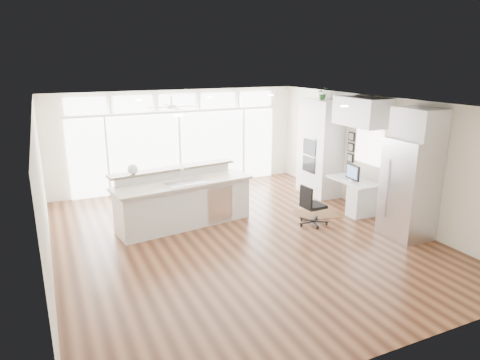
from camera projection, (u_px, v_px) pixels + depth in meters
name	position (u px, v px, depth m)	size (l,w,h in m)	color
floor	(239.00, 237.00, 8.69)	(7.00, 8.00, 0.02)	#402213
ceiling	(239.00, 103.00, 7.95)	(7.00, 8.00, 0.02)	white
wall_back	(179.00, 139.00, 11.81)	(7.00, 0.04, 2.70)	silver
wall_front	(387.00, 255.00, 4.83)	(7.00, 0.04, 2.70)	silver
wall_left	(43.00, 196.00, 6.90)	(0.04, 8.00, 2.70)	silver
wall_right	(378.00, 156.00, 9.74)	(0.04, 8.00, 2.70)	silver
glass_wall	(180.00, 150.00, 11.84)	(5.80, 0.06, 2.08)	white
transom_row	(178.00, 102.00, 11.48)	(5.90, 0.06, 0.40)	white
desk_window	(369.00, 146.00, 9.93)	(0.04, 0.85, 0.85)	white
ceiling_fan	(171.00, 103.00, 10.26)	(1.16, 1.16, 0.32)	silver
recessed_lights	(235.00, 103.00, 8.13)	(3.40, 3.00, 0.02)	beige
oven_cabinet	(320.00, 148.00, 11.20)	(0.64, 1.20, 2.50)	silver
desk_nook	(354.00, 195.00, 10.12)	(0.72, 1.30, 0.76)	silver
upper_cabinets	(361.00, 112.00, 9.60)	(0.64, 1.30, 0.64)	silver
refrigerator	(409.00, 189.00, 8.50)	(0.76, 0.90, 2.00)	silver
fridge_cabinet	(419.00, 124.00, 8.17)	(0.64, 0.90, 0.60)	silver
framed_photos	(351.00, 147.00, 10.51)	(0.06, 0.22, 0.80)	black
kitchen_island	(184.00, 199.00, 9.17)	(3.01, 1.13, 1.19)	silver
rug	(317.00, 214.00, 9.98)	(0.98, 0.71, 0.01)	#361F11
office_chair	(313.00, 205.00, 9.24)	(0.46, 0.42, 0.88)	black
fishbowl	(133.00, 169.00, 8.80)	(0.22, 0.22, 0.22)	silver
monitor	(353.00, 172.00, 9.93)	(0.08, 0.48, 0.40)	black
keyboard	(346.00, 181.00, 9.91)	(0.11, 0.30, 0.01)	white
potted_plant	(323.00, 95.00, 10.83)	(0.27, 0.30, 0.23)	#295D27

